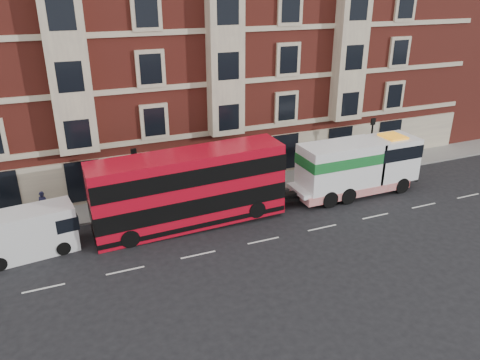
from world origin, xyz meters
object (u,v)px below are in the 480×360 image
double_decker_bus (189,188)px  tow_truck (356,167)px  box_van (27,233)px  pedestrian (43,205)px

double_decker_bus → tow_truck: bearing=-0.0°
box_van → pedestrian: bearing=70.8°
tow_truck → box_van: size_ratio=1.79×
double_decker_bus → tow_truck: 12.07m
tow_truck → box_van: tow_truck is taller
tow_truck → pedestrian: size_ratio=5.30×
double_decker_bus → box_van: double_decker_bus is taller
box_van → pedestrian: 4.17m
tow_truck → pedestrian: bearing=168.2°
double_decker_bus → box_van: bearing=178.8°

